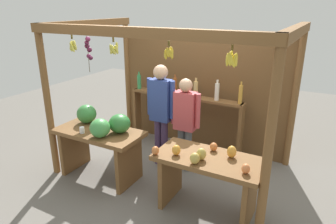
# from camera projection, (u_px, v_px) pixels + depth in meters

# --- Properties ---
(ground_plane) EXTENTS (12.00, 12.00, 0.00)m
(ground_plane) POSITION_uv_depth(u_px,v_px,m) (174.00, 168.00, 4.90)
(ground_plane) COLOR slate
(ground_plane) RESTS_ON ground
(market_stall) EXTENTS (3.25, 2.09, 2.26)m
(market_stall) POSITION_uv_depth(u_px,v_px,m) (187.00, 82.00, 4.83)
(market_stall) COLOR brown
(market_stall) RESTS_ON ground
(fruit_counter_left) EXTENTS (1.31, 0.66, 1.04)m
(fruit_counter_left) POSITION_uv_depth(u_px,v_px,m) (101.00, 134.00, 4.46)
(fruit_counter_left) COLOR brown
(fruit_counter_left) RESTS_ON ground
(fruit_counter_right) EXTENTS (1.32, 0.64, 0.90)m
(fruit_counter_right) POSITION_uv_depth(u_px,v_px,m) (208.00, 171.00, 3.71)
(fruit_counter_right) COLOR brown
(fruit_counter_right) RESTS_ON ground
(bottle_shelf_unit) EXTENTS (2.08, 0.22, 1.36)m
(bottle_shelf_unit) POSITION_uv_depth(u_px,v_px,m) (185.00, 106.00, 5.33)
(bottle_shelf_unit) COLOR brown
(bottle_shelf_unit) RESTS_ON ground
(vendor_man) EXTENTS (0.48, 0.22, 1.65)m
(vendor_man) POSITION_uv_depth(u_px,v_px,m) (161.00, 107.00, 4.70)
(vendor_man) COLOR #432F52
(vendor_man) RESTS_ON ground
(vendor_woman) EXTENTS (0.48, 0.20, 1.48)m
(vendor_woman) POSITION_uv_depth(u_px,v_px,m) (185.00, 118.00, 4.57)
(vendor_woman) COLOR #54575D
(vendor_woman) RESTS_ON ground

